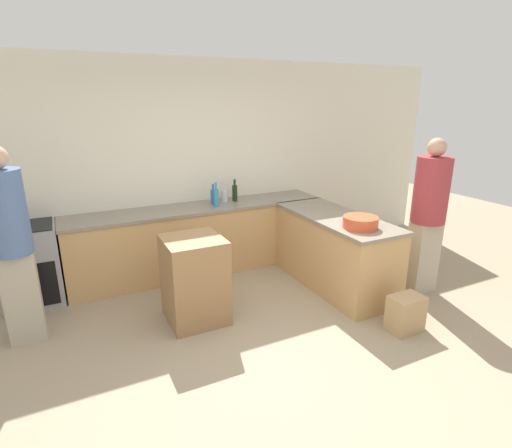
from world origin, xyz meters
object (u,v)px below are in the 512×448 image
vinegar_bottle_clear (225,195)px  water_bottle_blue (213,196)px  range_oven (30,265)px  dish_soap_bottle (216,197)px  person_at_peninsula (428,213)px  island_table (195,280)px  person_by_range (11,241)px  paper_bag (406,313)px  wine_bottle_dark (235,192)px  mixing_bowl (360,222)px

vinegar_bottle_clear → water_bottle_blue: bearing=-163.2°
range_oven → dish_soap_bottle: (2.17, -0.11, 0.56)m
vinegar_bottle_clear → person_at_peninsula: bearing=-46.4°
island_table → dish_soap_bottle: dish_soap_bottle is taller
water_bottle_blue → island_table: bearing=-119.1°
water_bottle_blue → person_by_range: bearing=-158.7°
range_oven → island_table: (1.52, -1.17, -0.00)m
range_oven → paper_bag: 4.03m
island_table → dish_soap_bottle: bearing=58.3°
vinegar_bottle_clear → person_by_range: bearing=-159.1°
range_oven → wine_bottle_dark: 2.56m
range_oven → water_bottle_blue: (2.18, 0.03, 0.54)m
mixing_bowl → water_bottle_blue: size_ratio=1.42×
water_bottle_blue → person_at_peninsula: (1.92, -1.77, -0.01)m
range_oven → mixing_bowl: size_ratio=2.42×
wine_bottle_dark → water_bottle_blue: bearing=-175.7°
dish_soap_bottle → paper_bag: bearing=-62.6°
mixing_bowl → dish_soap_bottle: (-1.06, 1.51, 0.06)m
dish_soap_bottle → person_by_range: size_ratio=0.17×
range_oven → water_bottle_blue: size_ratio=3.43×
paper_bag → mixing_bowl: bearing=96.0°
wine_bottle_dark → range_oven: bearing=-178.7°
mixing_bowl → water_bottle_blue: (-1.04, 1.65, 0.04)m
wine_bottle_dark → person_at_peninsula: (1.60, -1.79, -0.03)m
island_table → person_at_peninsula: bearing=-12.5°
island_table → water_bottle_blue: water_bottle_blue is taller
dish_soap_bottle → vinegar_bottle_clear: 0.28m
mixing_bowl → water_bottle_blue: 1.96m
vinegar_bottle_clear → person_by_range: 2.57m
vinegar_bottle_clear → mixing_bowl: bearing=-63.1°
person_at_peninsula → paper_bag: 1.25m
person_at_peninsula → paper_bag: (-0.80, -0.55, -0.79)m
person_by_range → wine_bottle_dark: bearing=19.3°
wine_bottle_dark → person_at_peninsula: person_at_peninsula is taller
dish_soap_bottle → paper_bag: (1.13, -2.18, -0.83)m
island_table → person_by_range: person_by_range is taller
vinegar_bottle_clear → person_at_peninsula: size_ratio=0.12×
island_table → range_oven: bearing=142.4°
wine_bottle_dark → paper_bag: (0.80, -2.35, -0.82)m
vinegar_bottle_clear → person_by_range: person_by_range is taller
mixing_bowl → island_table: bearing=165.2°
mixing_bowl → paper_bag: (0.07, -0.67, -0.76)m
mixing_bowl → person_at_peninsula: 0.88m
paper_bag → vinegar_bottle_clear: bearing=111.4°
range_oven → person_at_peninsula: size_ratio=0.50×
mixing_bowl → paper_bag: mixing_bowl is taller
person_at_peninsula → paper_bag: size_ratio=4.90×
vinegar_bottle_clear → island_table: bearing=-124.1°
paper_bag → dish_soap_bottle: bearing=117.4°
water_bottle_blue → range_oven: bearing=-179.2°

